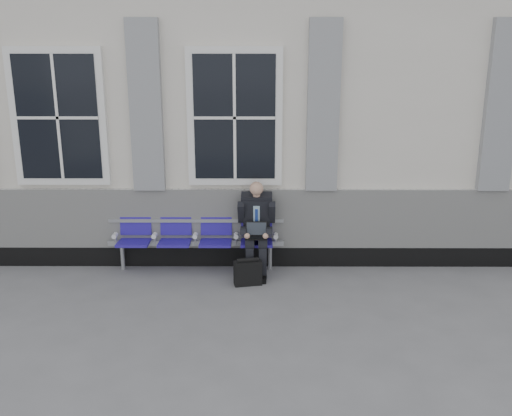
{
  "coord_description": "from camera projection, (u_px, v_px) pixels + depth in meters",
  "views": [
    {
      "loc": [
        0.68,
        -6.66,
        3.23
      ],
      "look_at": [
        0.65,
        0.9,
        1.07
      ],
      "focal_mm": 40.0,
      "sensor_mm": 36.0,
      "label": 1
    }
  ],
  "objects": [
    {
      "name": "briefcase",
      "position": [
        248.0,
        272.0,
        7.95
      ],
      "size": [
        0.41,
        0.23,
        0.39
      ],
      "color": "black",
      "rests_on": "ground"
    },
    {
      "name": "ground",
      "position": [
        205.0,
        308.0,
        7.29
      ],
      "size": [
        70.0,
        70.0,
        0.0
      ],
      "primitive_type": "plane",
      "color": "slate",
      "rests_on": "ground"
    },
    {
      "name": "businessman",
      "position": [
        256.0,
        224.0,
        8.23
      ],
      "size": [
        0.54,
        0.73,
        1.38
      ],
      "color": "black",
      "rests_on": "ground"
    },
    {
      "name": "bench",
      "position": [
        196.0,
        234.0,
        8.41
      ],
      "size": [
        2.6,
        0.47,
        0.91
      ],
      "color": "#9EA0A3",
      "rests_on": "ground"
    },
    {
      "name": "station_building",
      "position": [
        218.0,
        105.0,
        10.02
      ],
      "size": [
        14.4,
        4.4,
        4.49
      ],
      "color": "silver",
      "rests_on": "ground"
    }
  ]
}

